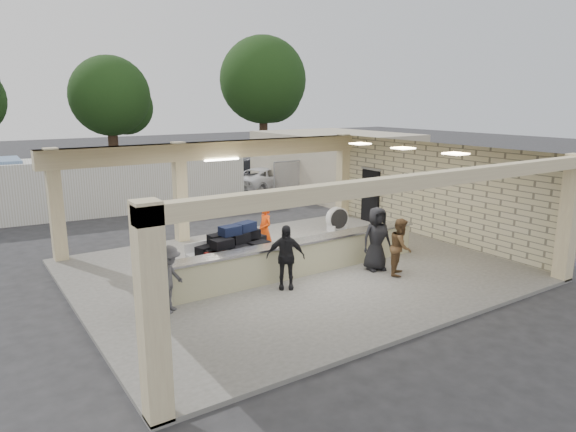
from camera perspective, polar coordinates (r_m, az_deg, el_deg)
ground at (r=15.18m, az=0.55°, el=-6.21°), size 120.00×120.00×0.00m
pavilion at (r=15.45m, az=-0.17°, el=-0.66°), size 12.01×10.00×3.55m
baggage_counter at (r=14.61m, az=1.66°, el=-4.56°), size 8.20×0.58×0.98m
luggage_cart at (r=14.55m, az=-5.90°, el=-3.48°), size 2.60×1.76×1.43m
drum_fan at (r=19.27m, az=5.48°, el=-0.29°), size 0.86×0.47×0.93m
baggage_handler at (r=16.19m, az=-2.56°, el=-1.61°), size 0.36×0.61×1.64m
passenger_a at (r=14.78m, az=12.41°, el=-3.35°), size 0.83×0.76×1.62m
passenger_b at (r=13.36m, az=-0.28°, el=-4.56°), size 1.04×0.85×1.71m
passenger_c at (r=12.25m, az=-13.07°, el=-6.85°), size 1.03×0.93×1.59m
passenger_d at (r=15.02m, az=9.82°, el=-2.50°), size 0.96×0.55×1.86m
car_white_a at (r=28.65m, az=-2.41°, el=4.16°), size 4.96×3.52×1.29m
car_white_b at (r=30.84m, az=3.42°, el=5.07°), size 5.43×3.44×1.61m
car_dark at (r=31.55m, az=-3.32°, el=5.07°), size 4.25×3.82×1.42m
container_white at (r=24.35m, az=-18.38°, el=3.37°), size 11.49×3.37×2.45m
fence at (r=28.53m, az=8.75°, el=4.82°), size 12.06×0.06×2.03m
tree_mid at (r=39.42m, az=-18.77°, el=12.18°), size 6.00×5.60×8.00m
tree_right at (r=43.29m, az=-2.53°, el=14.48°), size 7.20×7.00×10.00m
adjacent_building at (r=28.25m, az=5.15°, el=5.96°), size 6.00×8.00×3.20m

